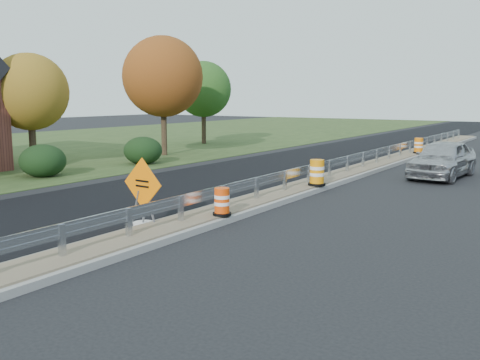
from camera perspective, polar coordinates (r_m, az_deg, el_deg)
The scene contains 15 objects.
ground at distance 18.26m, azimuth 1.76°, elevation -2.65°, with size 140.00×140.00×0.00m, color black.
grass_verge_near at distance 42.02m, azimuth -19.37°, elevation 3.41°, with size 30.00×120.00×0.03m, color #2C3F1B.
milled_overlay at distance 28.98m, azimuth 4.79°, elevation 1.62°, with size 7.20×120.00×0.01m, color black.
median at distance 25.30m, azimuth 11.36°, elevation 0.66°, with size 1.60×55.00×0.23m.
guardrail at distance 26.15m, azimuth 12.23°, elevation 2.26°, with size 0.10×46.15×0.72m.
hedge_mid at distance 26.03m, azimuth -20.30°, elevation 1.95°, with size 2.09×2.09×1.52m, color black.
hedge_north at distance 29.59m, azimuth -10.31°, elevation 3.13°, with size 2.09×2.09×1.52m, color black.
tree_near_yellow at distance 29.88m, azimuth -21.52°, elevation 8.72°, with size 3.96×3.96×5.88m.
tree_near_red at distance 33.76m, azimuth -8.23°, elevation 10.85°, with size 4.95×4.95×7.35m.
tree_near_back at distance 41.83m, azimuth -3.92°, elevation 9.62°, with size 4.29×4.29×6.37m.
caution_sign at distance 15.18m, azimuth -10.26°, elevation -3.22°, with size 1.44×0.60×1.99m.
barrel_median_near at distance 15.56m, azimuth -1.94°, elevation -2.37°, with size 0.55×0.55×0.80m.
barrel_median_mid at distance 20.99m, azimuth 8.21°, elevation 0.74°, with size 0.69×0.69×1.01m.
barrel_median_far at distance 34.46m, azimuth 18.51°, elevation 3.47°, with size 0.64×0.64×0.93m.
car_silver at distance 25.95m, azimuth 20.81°, elevation 2.12°, with size 2.03×5.04×1.72m, color #ACABB0.
Camera 1 is at (9.42, -15.21, 3.65)m, focal length 40.00 mm.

